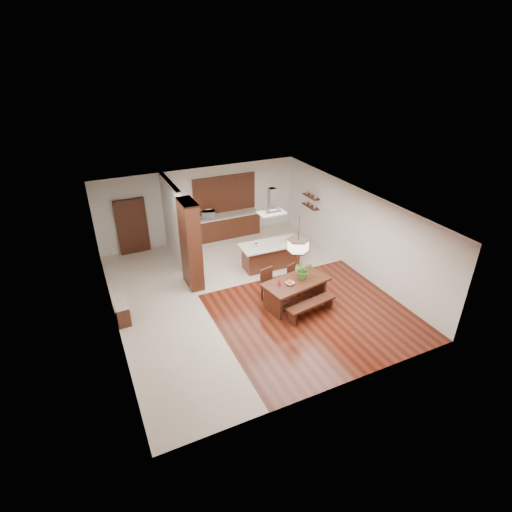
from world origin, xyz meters
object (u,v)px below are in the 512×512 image
dining_table (296,287)px  dining_bench (311,309)px  kitchen_island (271,255)px  dining_chair_right (295,278)px  foliage_plant (303,270)px  fruit_bowl (290,283)px  pendant_lantern (299,237)px  microwave (208,214)px  hallway_console (122,311)px  range_hood (272,201)px  dining_chair_left (270,286)px  island_cup (283,241)px

dining_table → dining_bench: 0.80m
dining_table → kitchen_island: 2.42m
dining_bench → dining_chair_right: (0.25, 1.37, 0.22)m
foliage_plant → dining_bench: bearing=-99.7°
dining_bench → kitchen_island: bearing=85.2°
dining_bench → fruit_bowl: fruit_bowl is taller
pendant_lantern → microwave: 5.59m
hallway_console → dining_chair_right: (5.24, -0.72, 0.13)m
dining_chair_right → kitchen_island: 1.71m
foliage_plant → range_hood: (0.13, 2.32, 1.37)m
dining_chair_left → pendant_lantern: bearing=-52.4°
foliage_plant → island_cup: 2.27m
dining_chair_right → dining_table: bearing=-140.3°
hallway_console → dining_chair_left: bearing=-11.7°
dining_table → fruit_bowl: size_ratio=8.45×
island_cup → microwave: (-1.64, 3.14, 0.13)m
hallway_console → dining_table: size_ratio=0.42×
kitchen_island → island_cup: (0.41, -0.12, 0.50)m
dining_bench → microwave: 6.24m
foliage_plant → fruit_bowl: size_ratio=2.25×
dining_table → microwave: microwave is taller
hallway_console → dining_bench: bearing=-22.7°
microwave → kitchen_island: bearing=-51.7°
dining_bench → pendant_lantern: bearing=100.1°
fruit_bowl → dining_chair_left: bearing=119.7°
pendant_lantern → foliage_plant: 1.18m
fruit_bowl → island_cup: size_ratio=1.87×
hallway_console → fruit_bowl: 4.86m
dining_table → island_cup: (0.79, 2.27, 0.37)m
dining_chair_left → pendant_lantern: size_ratio=0.80×
fruit_bowl → foliage_plant: bearing=16.0°
foliage_plant → island_cup: bearing=76.3°
dining_bench → fruit_bowl: 0.96m
fruit_bowl → dining_table: bearing=16.8°
dining_table → pendant_lantern: pendant_lantern is taller
dining_chair_left → foliage_plant: foliage_plant is taller
microwave → foliage_plant: bearing=-62.2°
hallway_console → fruit_bowl: (4.61, -1.47, 0.53)m
dining_chair_right → dining_bench: bearing=-121.6°
hallway_console → island_cup: size_ratio=6.60×
dining_chair_left → dining_chair_right: 0.98m
kitchen_island → range_hood: range_hood is taller
dining_chair_right → range_hood: 2.65m
hallway_console → kitchen_island: 5.34m
foliage_plant → kitchen_island: bearing=86.8°
island_cup → microwave: bearing=117.6°
pendant_lantern → range_hood: (0.39, 2.39, 0.22)m
dining_chair_left → foliage_plant: bearing=-39.1°
dining_chair_right → microwave: 4.93m
dining_bench → foliage_plant: bearing=80.3°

